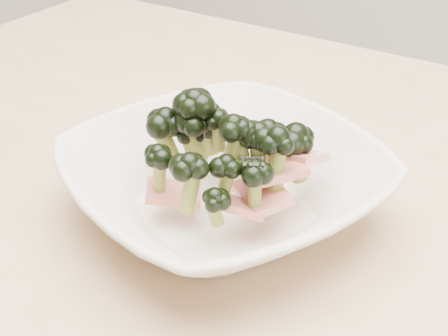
{
  "coord_description": "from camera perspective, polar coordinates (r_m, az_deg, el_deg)",
  "views": [
    {
      "loc": [
        0.25,
        -0.47,
        1.09
      ],
      "look_at": [
        -0.0,
        -0.07,
        0.8
      ],
      "focal_mm": 50.0,
      "sensor_mm": 36.0,
      "label": 1
    }
  ],
  "objects": [
    {
      "name": "dining_table",
      "position": [
        0.69,
        3.44,
        -8.01
      ],
      "size": [
        1.2,
        0.8,
        0.75
      ],
      "color": "tan",
      "rests_on": "ground"
    },
    {
      "name": "broccoli_dish",
      "position": [
        0.56,
        0.02,
        -0.88
      ],
      "size": [
        0.35,
        0.35,
        0.12
      ],
      "color": "beige",
      "rests_on": "dining_table"
    }
  ]
}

